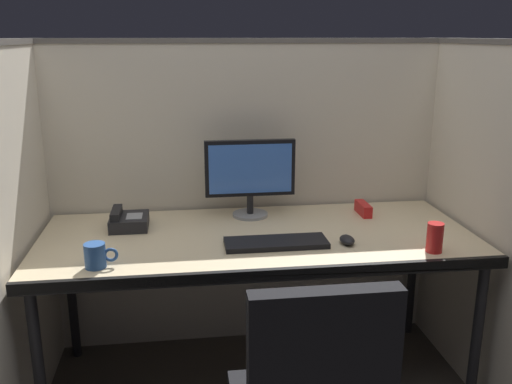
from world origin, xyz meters
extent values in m
cube|color=beige|center=(0.00, 0.74, 0.78)|extent=(2.20, 0.05, 1.55)
cube|color=#605B56|center=(0.00, 0.74, 1.56)|extent=(2.21, 0.06, 0.02)
cube|color=beige|center=(-0.99, 0.20, 0.78)|extent=(0.05, 1.40, 1.55)
cube|color=beige|center=(0.99, 0.20, 0.78)|extent=(0.05, 1.40, 1.55)
cube|color=#605B56|center=(0.99, 0.20, 1.56)|extent=(0.06, 1.41, 0.02)
cube|color=beige|center=(0.00, 0.30, 0.72)|extent=(1.90, 0.80, 0.04)
cube|color=black|center=(0.00, -0.09, 0.72)|extent=(1.90, 0.02, 0.05)
cylinder|color=black|center=(-0.89, -0.04, 0.35)|extent=(0.04, 0.04, 0.70)
cylinder|color=black|center=(0.89, -0.04, 0.35)|extent=(0.04, 0.04, 0.70)
cylinder|color=black|center=(-0.89, 0.64, 0.35)|extent=(0.04, 0.04, 0.70)
cylinder|color=black|center=(0.89, 0.64, 0.35)|extent=(0.04, 0.04, 0.70)
cube|color=black|center=(0.03, -0.76, 0.73)|extent=(0.40, 0.06, 0.48)
cylinder|color=gray|center=(0.00, 0.56, 0.75)|extent=(0.17, 0.17, 0.01)
cylinder|color=black|center=(0.00, 0.56, 0.80)|extent=(0.03, 0.03, 0.09)
cube|color=black|center=(0.00, 0.56, 0.98)|extent=(0.43, 0.03, 0.27)
cube|color=#3F72D8|center=(0.00, 0.54, 0.98)|extent=(0.39, 0.01, 0.23)
cube|color=black|center=(0.06, 0.16, 0.75)|extent=(0.43, 0.15, 0.02)
ellipsoid|color=black|center=(0.36, 0.13, 0.76)|extent=(0.06, 0.10, 0.03)
cylinder|color=#59595B|center=(0.36, 0.15, 0.77)|extent=(0.01, 0.01, 0.01)
cube|color=black|center=(-0.57, 0.46, 0.77)|extent=(0.17, 0.19, 0.06)
cube|color=black|center=(-0.62, 0.46, 0.81)|extent=(0.04, 0.17, 0.03)
cube|color=gray|center=(-0.54, 0.45, 0.80)|extent=(0.07, 0.09, 0.00)
cube|color=red|center=(0.55, 0.51, 0.77)|extent=(0.04, 0.15, 0.06)
cylinder|color=#264C8C|center=(-0.66, 0.02, 0.79)|extent=(0.08, 0.08, 0.09)
torus|color=#264C8C|center=(-0.60, 0.02, 0.79)|extent=(0.06, 0.01, 0.06)
cylinder|color=red|center=(0.68, 0.00, 0.80)|extent=(0.07, 0.07, 0.12)
camera|label=1|loc=(-0.32, -2.00, 1.59)|focal=39.15mm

